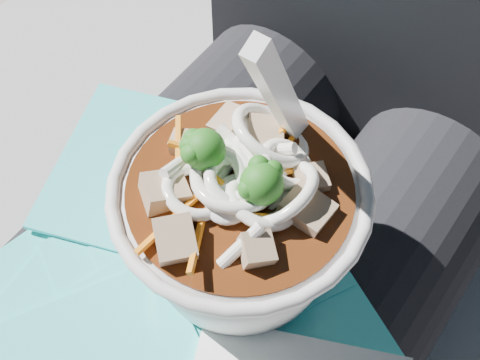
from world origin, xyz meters
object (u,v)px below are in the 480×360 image
Objects in this scene: plastic_bag at (154,295)px; udon_bowl at (240,215)px; lap at (212,304)px; person_body at (274,213)px; stone_ledge at (288,311)px.

udon_bowl reaches higher than plastic_bag.
lap is at bearing -151.96° from udon_bowl.
lap is at bearing 74.21° from plastic_bag.
person_body reaches higher than lap.
stone_ledge is 0.34m from lap.
person_body reaches higher than udon_bowl.
person_body is 2.74× the size of plastic_bag.
lap is 0.09m from person_body.
stone_ledge is 2.72× the size of plastic_bag.
person_body is at bearing 104.92° from udon_bowl.
lap is (0.00, -0.15, 0.31)m from stone_ledge.
plastic_bag is (-0.01, -0.14, 0.06)m from person_body.
lap is 0.48× the size of person_body.
stone_ledge is at bearing 90.00° from person_body.
lap is 0.15m from udon_bowl.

